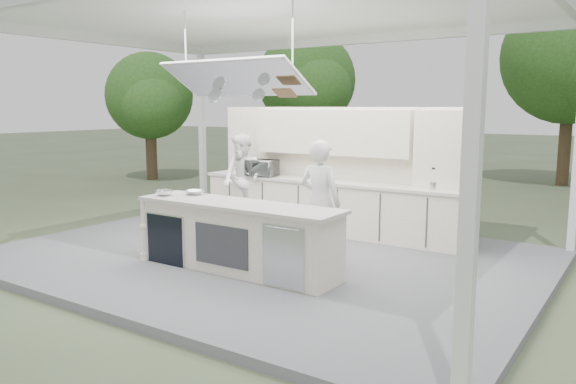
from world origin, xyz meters
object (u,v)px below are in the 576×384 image
Objects in this scene: demo_island at (236,237)px; sous_chef at (242,179)px; head_chef at (320,202)px; back_counter at (327,206)px.

sous_chef reaches higher than demo_island.
head_chef is 1.02× the size of sous_chef.
demo_island is 1.30m from head_chef.
demo_island is 0.61× the size of back_counter.
head_chef reaches higher than sous_chef.
back_counter is (-0.18, 2.81, 0.00)m from demo_island.
demo_island is 1.73× the size of head_chef.
demo_island is 3.10m from sous_chef.
head_chef is 3.02m from sous_chef.
demo_island is at bearing 54.41° from head_chef.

